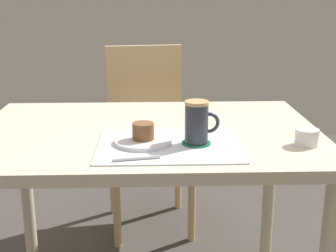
% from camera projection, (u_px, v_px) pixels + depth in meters
% --- Properties ---
extents(dining_table, '(1.13, 0.77, 0.72)m').
position_uv_depth(dining_table, '(148.00, 153.00, 1.57)').
color(dining_table, beige).
rests_on(dining_table, ground_plane).
extents(wooden_chair, '(0.47, 0.47, 0.90)m').
position_uv_depth(wooden_chair, '(147.00, 129.00, 2.34)').
color(wooden_chair, '#D1B27F').
rests_on(wooden_chair, ground_plane).
extents(placemat, '(0.42, 0.32, 0.00)m').
position_uv_depth(placemat, '(168.00, 145.00, 1.38)').
color(placemat, white).
rests_on(placemat, dining_table).
extents(pastry_plate, '(0.17, 0.17, 0.01)m').
position_uv_depth(pastry_plate, '(143.00, 141.00, 1.39)').
color(pastry_plate, white).
rests_on(pastry_plate, placemat).
extents(pastry, '(0.06, 0.06, 0.05)m').
position_uv_depth(pastry, '(143.00, 131.00, 1.38)').
color(pastry, brown).
rests_on(pastry, pastry_plate).
extents(coffee_coaster, '(0.09, 0.09, 0.00)m').
position_uv_depth(coffee_coaster, '(196.00, 143.00, 1.39)').
color(coffee_coaster, '#196B4C').
rests_on(coffee_coaster, placemat).
extents(coffee_mug, '(0.10, 0.07, 0.13)m').
position_uv_depth(coffee_mug, '(197.00, 122.00, 1.37)').
color(coffee_mug, '#2D333D').
rests_on(coffee_mug, coffee_coaster).
extents(teaspoon, '(0.13, 0.03, 0.01)m').
position_uv_depth(teaspoon, '(136.00, 158.00, 1.25)').
color(teaspoon, silver).
rests_on(teaspoon, placemat).
extents(sugar_bowl, '(0.07, 0.07, 0.05)m').
position_uv_depth(sugar_bowl, '(307.00, 137.00, 1.38)').
color(sugar_bowl, white).
rests_on(sugar_bowl, dining_table).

